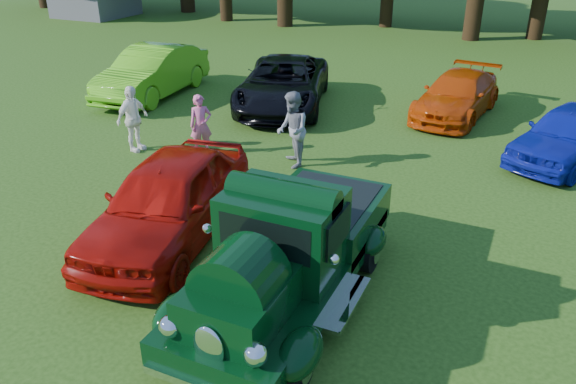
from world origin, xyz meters
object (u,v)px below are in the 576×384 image
at_px(red_convertible, 169,200).
at_px(hero_pickup, 290,253).
at_px(back_car_orange, 457,95).
at_px(spectator_grey, 292,130).
at_px(spectator_white, 133,119).
at_px(back_car_blue, 569,135).
at_px(spectator_pink, 201,125).
at_px(back_car_lime, 152,72).
at_px(back_car_black, 283,84).

bearing_deg(red_convertible, hero_pickup, -25.69).
xyz_separation_m(back_car_orange, spectator_grey, (-2.95, -5.66, 0.28)).
bearing_deg(spectator_white, red_convertible, -126.64).
height_order(back_car_orange, back_car_blue, back_car_blue).
height_order(back_car_orange, spectator_pink, spectator_pink).
bearing_deg(back_car_lime, spectator_pink, -46.16).
height_order(back_car_black, spectator_pink, spectator_pink).
xyz_separation_m(back_car_orange, back_car_blue, (3.12, -2.56, 0.06)).
distance_m(red_convertible, spectator_white, 4.84).
relative_size(back_car_orange, spectator_grey, 2.41).
height_order(red_convertible, back_car_orange, red_convertible).
height_order(hero_pickup, back_car_black, hero_pickup).
xyz_separation_m(red_convertible, back_car_orange, (3.59, 9.80, -0.15)).
relative_size(back_car_lime, back_car_blue, 1.21).
height_order(hero_pickup, spectator_white, hero_pickup).
xyz_separation_m(red_convertible, spectator_pink, (-1.79, 3.88, -0.02)).
bearing_deg(back_car_lime, back_car_blue, -7.09).
xyz_separation_m(back_car_orange, spectator_pink, (-5.38, -5.92, 0.13)).
relative_size(back_car_orange, back_car_blue, 1.08).
bearing_deg(spectator_pink, back_car_orange, 5.25).
bearing_deg(spectator_grey, back_car_orange, 118.94).
height_order(back_car_blue, spectator_grey, spectator_grey).
distance_m(back_car_black, spectator_white, 5.41).
bearing_deg(back_car_blue, back_car_orange, 163.61).
height_order(red_convertible, back_car_blue, red_convertible).
bearing_deg(back_car_black, hero_pickup, -80.78).
xyz_separation_m(back_car_black, back_car_orange, (5.21, 1.37, -0.12)).
distance_m(back_car_orange, spectator_pink, 8.00).
height_order(spectator_pink, spectator_white, spectator_white).
height_order(hero_pickup, back_car_lime, hero_pickup).
height_order(back_car_black, back_car_blue, back_car_black).
bearing_deg(back_car_black, back_car_orange, -1.65).
xyz_separation_m(red_convertible, back_car_lime, (-6.17, 7.71, 0.02)).
distance_m(hero_pickup, back_car_blue, 8.94).
distance_m(back_car_black, back_car_blue, 8.41).
bearing_deg(spectator_pink, spectator_grey, -36.53).
xyz_separation_m(hero_pickup, red_convertible, (-2.82, 0.82, -0.06)).
height_order(back_car_lime, spectator_grey, spectator_grey).
bearing_deg(back_car_blue, spectator_pink, -135.46).
relative_size(hero_pickup, spectator_white, 2.94).
height_order(hero_pickup, back_car_orange, hero_pickup).
height_order(red_convertible, spectator_grey, spectator_grey).
bearing_deg(spectator_pink, back_car_black, 45.35).
relative_size(red_convertible, spectator_pink, 3.02).
distance_m(red_convertible, back_car_orange, 10.44).
xyz_separation_m(hero_pickup, spectator_white, (-6.32, 4.17, 0.00)).
bearing_deg(back_car_blue, red_convertible, -109.83).
bearing_deg(back_car_black, back_car_lime, 172.47).
xyz_separation_m(red_convertible, spectator_grey, (0.64, 4.13, 0.12)).
relative_size(back_car_black, spectator_grey, 2.98).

